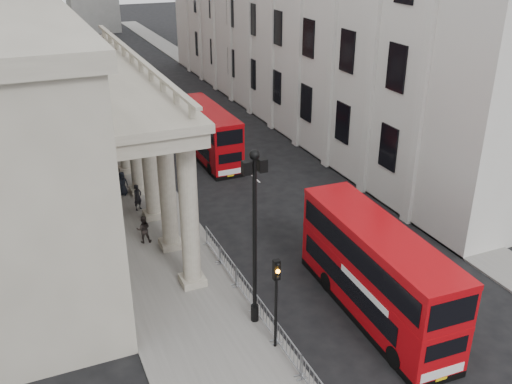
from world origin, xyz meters
name	(u,v)px	position (x,y,z in m)	size (l,w,h in m)	color
ground	(307,375)	(0.00, 0.00, 0.00)	(260.00, 260.00, 0.00)	black
sidewalk_west	(104,148)	(-3.00, 30.00, 0.06)	(6.00, 140.00, 0.12)	slate
sidewalk_east	(284,123)	(13.50, 30.00, 0.06)	(3.00, 140.00, 0.12)	slate
kerb	(140,143)	(-0.05, 30.00, 0.07)	(0.20, 140.00, 0.14)	slate
lamp_post_south	(255,228)	(-0.60, 4.00, 4.91)	(1.05, 0.44, 8.32)	black
lamp_post_mid	(159,122)	(-0.60, 20.00, 4.91)	(1.05, 0.44, 8.32)	black
lamp_post_north	(114,71)	(-0.60, 36.00, 4.91)	(1.05, 0.44, 8.32)	black
traffic_light	(276,288)	(-0.50, 1.98, 3.11)	(0.28, 0.33, 4.30)	black
crowd_barriers	(276,332)	(-0.35, 2.23, 0.67)	(0.50, 18.75, 1.10)	gray
bus_near	(376,270)	(4.78, 2.52, 2.31)	(2.85, 10.34, 4.43)	#AC070D
bus_far	(208,132)	(4.27, 24.53, 2.11)	(2.34, 9.37, 4.04)	#9A070C
pedestrian_a	(138,197)	(-2.94, 17.39, 0.98)	(0.63, 0.41, 1.72)	black
pedestrian_b	(144,229)	(-3.57, 13.11, 0.94)	(0.80, 0.62, 1.64)	#2A2422
pedestrian_c	(122,183)	(-3.39, 20.05, 0.94)	(0.80, 0.52, 1.64)	black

